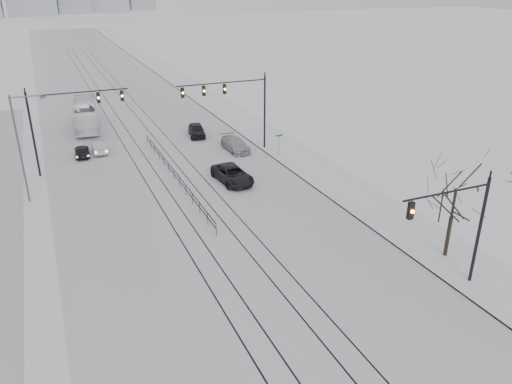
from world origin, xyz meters
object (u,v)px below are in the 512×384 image
sedan_sb_inner (82,151)px  sedan_nb_far (197,130)px  box_truck (85,115)px  sedan_sb_outer (99,146)px  sedan_nb_front (232,175)px  bare_tree (455,196)px  sedan_nb_right (235,144)px  traffic_mast_near (461,221)px

sedan_sb_inner → sedan_nb_far: (13.24, 2.24, 0.13)m
sedan_nb_far → box_truck: (-11.59, 9.07, 0.87)m
sedan_sb_outer → sedan_nb_front: sedan_nb_front is taller
sedan_sb_outer → sedan_nb_far: (11.38, 1.53, 0.07)m
sedan_sb_outer → box_truck: bearing=-87.5°
bare_tree → sedan_nb_front: (-8.43, 18.22, -3.75)m
sedan_nb_right → sedan_sb_outer: bearing=156.3°
traffic_mast_near → sedan_nb_far: size_ratio=1.59×
sedan_nb_right → box_truck: box_truck is taller
sedan_sb_outer → sedan_nb_right: sedan_nb_right is taller
bare_tree → sedan_nb_right: 27.34m
box_truck → bare_tree: bearing=118.3°
sedan_sb_inner → sedan_nb_far: bearing=-167.0°
box_truck → traffic_mast_near: bearing=114.2°
sedan_nb_front → sedan_sb_inner: bearing=128.3°
bare_tree → sedan_nb_far: bare_tree is taller
sedan_nb_front → sedan_nb_right: bearing=62.8°
traffic_mast_near → sedan_nb_right: bearing=94.8°
sedan_nb_front → sedan_nb_right: size_ratio=1.11×
sedan_nb_front → sedan_nb_right: sedan_nb_front is taller
traffic_mast_near → sedan_nb_front: (-6.02, 21.22, -3.82)m
traffic_mast_near → box_truck: bearing=109.8°
sedan_sb_outer → sedan_nb_front: (10.14, -13.67, 0.06)m
bare_tree → box_truck: 46.54m
sedan_nb_right → box_truck: (-13.88, 15.86, 0.92)m
sedan_nb_far → sedan_nb_right: bearing=-60.8°
sedan_sb_inner → sedan_nb_far: 13.42m
sedan_nb_far → box_truck: size_ratio=0.38×
sedan_nb_right → box_truck: 21.09m
bare_tree → box_truck: bare_tree is taller
bare_tree → sedan_nb_far: bearing=102.1°
sedan_sb_inner → sedan_nb_front: 17.66m
sedan_sb_inner → sedan_sb_outer: sedan_sb_outer is taller
sedan_nb_front → box_truck: size_ratio=0.46×
bare_tree → sedan_sb_inner: 37.47m
sedan_sb_outer → sedan_nb_right: size_ratio=0.86×
sedan_sb_inner → sedan_nb_right: size_ratio=0.75×
traffic_mast_near → sedan_sb_inner: bearing=117.8°
sedan_nb_right → bare_tree: bearing=-82.2°
traffic_mast_near → sedan_sb_outer: (-16.15, 34.89, -3.88)m
sedan_sb_inner → sedan_nb_front: (11.99, -12.96, 0.12)m
traffic_mast_near → sedan_sb_outer: bearing=114.8°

